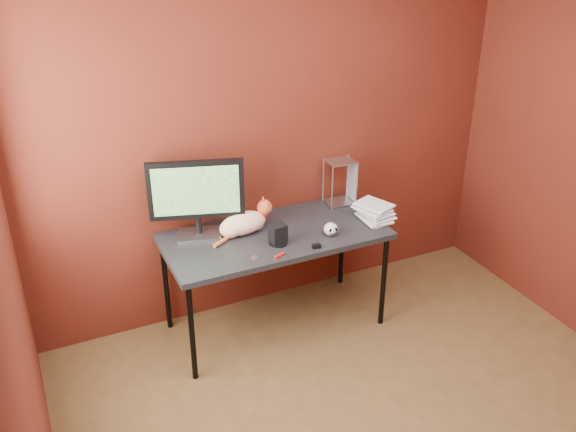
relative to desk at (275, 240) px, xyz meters
name	(u,v)px	position (x,y,z in m)	size (l,w,h in m)	color
room	(424,223)	(0.15, -1.37, 0.75)	(3.52, 3.52, 2.61)	#50371B
desk	(275,240)	(0.00, 0.00, 0.00)	(1.50, 0.70, 0.75)	black
monitor	(196,195)	(-0.47, 0.18, 0.35)	(0.60, 0.28, 0.54)	#AAAAAF
cat	(244,223)	(-0.18, 0.09, 0.13)	(0.47, 0.22, 0.23)	orange
skull_mug	(331,229)	(0.33, -0.18, 0.10)	(0.09, 0.09, 0.09)	silver
speaker	(278,235)	(-0.04, -0.14, 0.11)	(0.12, 0.12, 0.14)	black
book_stack	(368,138)	(0.63, -0.10, 0.66)	(0.26, 0.29, 1.22)	beige
wire_rack	(340,182)	(0.62, 0.23, 0.22)	(0.21, 0.17, 0.34)	#AAAAAF
pocket_knife	(280,255)	(-0.10, -0.29, 0.06)	(0.08, 0.02, 0.02)	#9E180C
black_gadget	(316,246)	(0.16, -0.29, 0.06)	(0.05, 0.03, 0.03)	black
washer	(255,257)	(-0.24, -0.24, 0.05)	(0.05, 0.05, 0.00)	#AAAAAF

